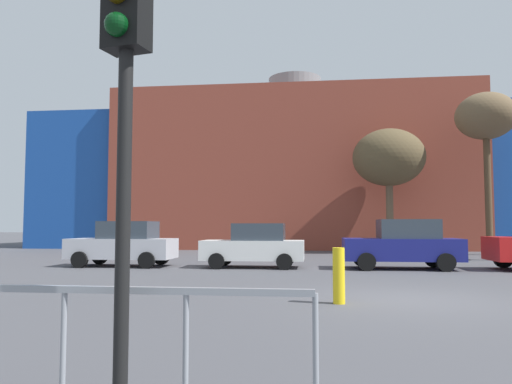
{
  "coord_description": "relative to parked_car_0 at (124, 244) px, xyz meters",
  "views": [
    {
      "loc": [
        -1.98,
        -10.84,
        1.55
      ],
      "look_at": [
        -4.26,
        9.03,
        2.93
      ],
      "focal_mm": 34.56,
      "sensor_mm": 36.0,
      "label": 1
    }
  ],
  "objects": [
    {
      "name": "parked_car_0",
      "position": [
        0.0,
        0.0,
        0.0
      ],
      "size": [
        3.99,
        1.96,
        1.73
      ],
      "rotation": [
        0.0,
        0.0,
        3.14
      ],
      "color": "silver",
      "rests_on": "ground_plane"
    },
    {
      "name": "bollard_yellow_0",
      "position": [
        7.74,
        -8.25,
        -0.3
      ],
      "size": [
        0.24,
        0.24,
        1.11
      ],
      "primitive_type": "cylinder",
      "color": "yellow",
      "rests_on": "ground_plane"
    },
    {
      "name": "bare_tree_0",
      "position": [
        11.61,
        10.44,
        4.58
      ],
      "size": [
        4.11,
        4.11,
        7.12
      ],
      "color": "brown",
      "rests_on": "ground_plane"
    },
    {
      "name": "bare_tree_1",
      "position": [
        16.66,
        9.43,
        6.55
      ],
      "size": [
        3.2,
        3.2,
        8.82
      ],
      "color": "brown",
      "rests_on": "ground_plane"
    },
    {
      "name": "building_backdrop",
      "position": [
        5.96,
        18.89,
        4.41
      ],
      "size": [
        36.87,
        12.18,
        12.81
      ],
      "color": "brown",
      "rests_on": "ground_plane"
    },
    {
      "name": "traffic_light_near_left",
      "position": [
        5.69,
        -14.48,
        2.02
      ],
      "size": [
        0.4,
        0.39,
        3.91
      ],
      "rotation": [
        0.0,
        0.0,
        -1.8
      ],
      "color": "black",
      "rests_on": "ground_plane"
    },
    {
      "name": "parked_car_2",
      "position": [
        10.46,
        -0.0,
        0.03
      ],
      "size": [
        4.12,
        2.02,
        1.78
      ],
      "rotation": [
        0.0,
        0.0,
        3.14
      ],
      "color": "navy",
      "rests_on": "ground_plane"
    },
    {
      "name": "parked_car_1",
      "position": [
        5.07,
        -0.0,
        -0.04
      ],
      "size": [
        3.79,
        1.86,
        1.64
      ],
      "rotation": [
        0.0,
        0.0,
        3.14
      ],
      "color": "white",
      "rests_on": "ground_plane"
    },
    {
      "name": "ground_plane",
      "position": [
        9.21,
        -7.48,
        -0.86
      ],
      "size": [
        200.0,
        200.0,
        0.0
      ],
      "primitive_type": "plane",
      "color": "#47474C"
    }
  ]
}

